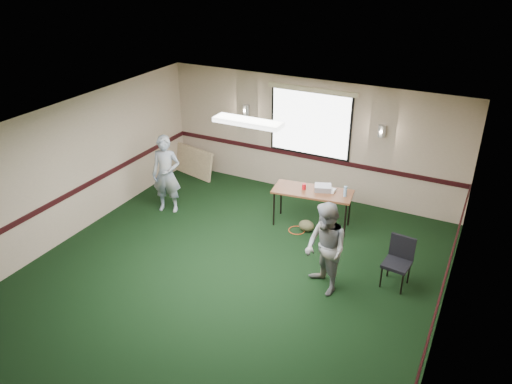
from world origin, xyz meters
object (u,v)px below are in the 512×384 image
at_px(conference_chair, 399,257).
at_px(person_left, 166,174).
at_px(projector, 323,188).
at_px(person_right, 326,249).
at_px(folding_table, 313,193).

bearing_deg(conference_chair, person_left, -178.42).
distance_m(projector, conference_chair, 2.29).
height_order(person_left, person_right, person_left).
bearing_deg(projector, person_left, 175.60).
bearing_deg(folding_table, person_left, -173.07).
xyz_separation_m(folding_table, projector, (0.17, 0.11, 0.11)).
relative_size(projector, person_left, 0.19).
bearing_deg(person_right, folding_table, 157.31).
xyz_separation_m(folding_table, conference_chair, (2.03, -1.18, -0.23)).
bearing_deg(person_left, person_right, -33.39).
relative_size(folding_table, person_left, 0.97).
height_order(conference_chair, person_right, person_right).
xyz_separation_m(projector, person_left, (-3.22, -0.90, 0.00)).
bearing_deg(person_left, conference_chair, -21.94).
bearing_deg(folding_table, conference_chair, -37.69).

